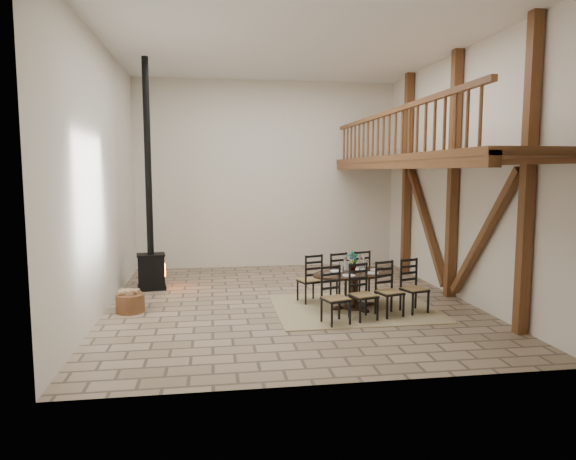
{
  "coord_description": "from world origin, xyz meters",
  "views": [
    {
      "loc": [
        -1.5,
        -9.88,
        2.59
      ],
      "look_at": [
        0.03,
        0.4,
        1.4
      ],
      "focal_mm": 32.0,
      "sensor_mm": 36.0,
      "label": 1
    }
  ],
  "objects": [
    {
      "name": "log_stack",
      "position": [
        -3.06,
        -0.05,
        0.15
      ],
      "size": [
        0.42,
        0.48,
        0.31
      ],
      "rotation": [
        0.0,
        0.0,
        -0.34
      ],
      "color": "tan",
      "rests_on": "ground"
    },
    {
      "name": "rug",
      "position": [
        1.14,
        -0.64,
        0.01
      ],
      "size": [
        3.0,
        2.5,
        0.02
      ],
      "primitive_type": "cube",
      "color": "tan",
      "rests_on": "ground"
    },
    {
      "name": "room_shell",
      "position": [
        1.19,
        0.0,
        3.01
      ],
      "size": [
        7.02,
        8.02,
        5.01
      ],
      "color": "silver",
      "rests_on": "ground"
    },
    {
      "name": "log_basket",
      "position": [
        -3.02,
        -0.28,
        0.19
      ],
      "size": [
        0.52,
        0.52,
        0.43
      ],
      "rotation": [
        0.0,
        0.0,
        0.12
      ],
      "color": "brown",
      "rests_on": "ground"
    },
    {
      "name": "ground",
      "position": [
        0.0,
        0.0,
        0.0
      ],
      "size": [
        8.0,
        8.0,
        0.0
      ],
      "primitive_type": "plane",
      "color": "gray",
      "rests_on": "ground"
    },
    {
      "name": "wood_stove",
      "position": [
        -2.84,
        1.57,
        1.14
      ],
      "size": [
        0.67,
        0.55,
        5.0
      ],
      "rotation": [
        0.0,
        0.0,
        0.14
      ],
      "color": "black",
      "rests_on": "ground"
    },
    {
      "name": "dining_table",
      "position": [
        1.16,
        -0.71,
        0.37
      ],
      "size": [
        2.27,
        2.32,
        1.09
      ],
      "rotation": [
        0.0,
        0.0,
        0.29
      ],
      "color": "black",
      "rests_on": "ground"
    }
  ]
}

